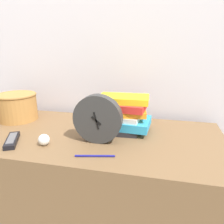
{
  "coord_description": "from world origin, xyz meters",
  "views": [
    {
      "loc": [
        0.36,
        -0.63,
        1.16
      ],
      "look_at": [
        0.15,
        0.3,
        0.86
      ],
      "focal_mm": 35.0,
      "sensor_mm": 36.0,
      "label": 1
    }
  ],
  "objects": [
    {
      "name": "desk",
      "position": [
        0.0,
        0.3,
        0.37
      ],
      "size": [
        1.34,
        0.59,
        0.74
      ],
      "color": "brown",
      "rests_on": "ground_plane"
    },
    {
      "name": "tv_remote",
      "position": [
        -0.26,
        0.13,
        0.75
      ],
      "size": [
        0.11,
        0.16,
        0.02
      ],
      "color": "black",
      "rests_on": "desk"
    },
    {
      "name": "basket",
      "position": [
        -0.42,
        0.41,
        0.82
      ],
      "size": [
        0.22,
        0.22,
        0.15
      ],
      "color": "#B27A3D",
      "rests_on": "desk"
    },
    {
      "name": "book_stack",
      "position": [
        0.19,
        0.38,
        0.83
      ],
      "size": [
        0.26,
        0.21,
        0.18
      ],
      "color": "#232328",
      "rests_on": "desk"
    },
    {
      "name": "desk_clock",
      "position": [
        0.1,
        0.22,
        0.85
      ],
      "size": [
        0.21,
        0.05,
        0.21
      ],
      "color": "#333333",
      "rests_on": "desk"
    },
    {
      "name": "crumpled_paper_ball",
      "position": [
        -0.11,
        0.14,
        0.77
      ],
      "size": [
        0.05,
        0.05,
        0.05
      ],
      "color": "white",
      "rests_on": "desk"
    },
    {
      "name": "pen",
      "position": [
        0.13,
        0.09,
        0.75
      ],
      "size": [
        0.15,
        0.04,
        0.01
      ],
      "color": "navy",
      "rests_on": "desk"
    },
    {
      "name": "wall_back",
      "position": [
        0.0,
        0.66,
        1.2
      ],
      "size": [
        6.0,
        0.04,
        2.4
      ],
      "color": "silver",
      "rests_on": "ground_plane"
    }
  ]
}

